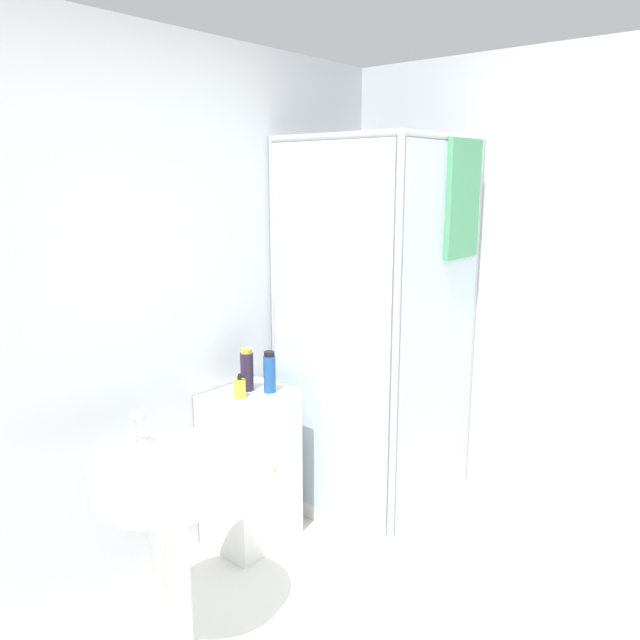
% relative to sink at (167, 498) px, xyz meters
% --- Properties ---
extents(wall_back, '(6.40, 0.06, 2.50)m').
position_rel_sink_xyz_m(wall_back, '(0.23, 0.52, 0.60)').
color(wall_back, silver).
rests_on(wall_back, ground_plane).
extents(shower_enclosure, '(0.82, 0.85, 2.07)m').
position_rel_sink_xyz_m(shower_enclosure, '(1.44, -0.00, -0.05)').
color(shower_enclosure, white).
rests_on(shower_enclosure, ground_plane).
extents(vanity_cabinet, '(0.43, 0.36, 0.81)m').
position_rel_sink_xyz_m(vanity_cabinet, '(0.74, 0.31, -0.25)').
color(vanity_cabinet, silver).
rests_on(vanity_cabinet, ground_plane).
extents(sink, '(0.55, 0.55, 0.96)m').
position_rel_sink_xyz_m(sink, '(0.00, 0.00, 0.00)').
color(sink, white).
rests_on(sink, ground_plane).
extents(soap_dispenser, '(0.06, 0.06, 0.12)m').
position_rel_sink_xyz_m(soap_dispenser, '(0.66, 0.29, 0.21)').
color(soap_dispenser, yellow).
rests_on(soap_dispenser, vanity_cabinet).
extents(shampoo_bottle_tall_black, '(0.07, 0.07, 0.22)m').
position_rel_sink_xyz_m(shampoo_bottle_tall_black, '(0.76, 0.35, 0.26)').
color(shampoo_bottle_tall_black, '#281E33').
rests_on(shampoo_bottle_tall_black, vanity_cabinet).
extents(shampoo_bottle_blue, '(0.06, 0.06, 0.21)m').
position_rel_sink_xyz_m(shampoo_bottle_blue, '(0.82, 0.24, 0.26)').
color(shampoo_bottle_blue, '#1E4C93').
rests_on(shampoo_bottle_blue, vanity_cabinet).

